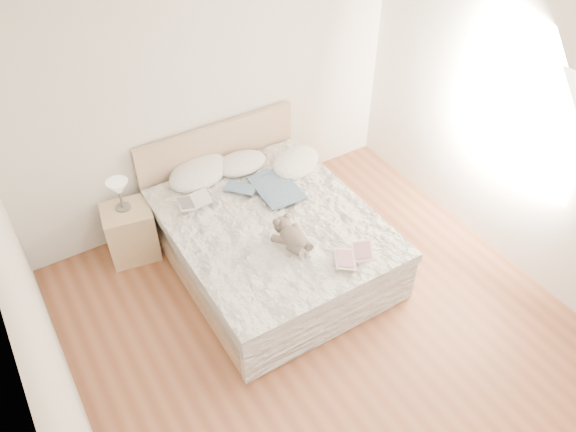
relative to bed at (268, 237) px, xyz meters
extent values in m
cube|color=brown|center=(0.00, -1.19, -0.31)|extent=(4.00, 4.50, 0.00)
cube|color=white|center=(0.00, -1.19, 2.39)|extent=(4.00, 4.50, 0.00)
cube|color=silver|center=(0.00, 1.06, 1.04)|extent=(4.00, 0.02, 2.70)
cube|color=silver|center=(-2.00, -1.19, 1.04)|extent=(0.02, 4.50, 2.70)
cube|color=silver|center=(2.00, -1.19, 1.04)|extent=(0.02, 4.50, 2.70)
cube|color=white|center=(1.99, -0.89, 1.14)|extent=(0.02, 1.30, 1.10)
cube|color=tan|center=(0.00, -0.04, -0.21)|extent=(1.68, 2.08, 0.20)
cube|color=silver|center=(0.00, -0.04, 0.04)|extent=(1.60, 2.00, 0.30)
cube|color=silver|center=(0.00, -0.09, 0.23)|extent=(1.72, 2.05, 0.10)
cube|color=tan|center=(0.00, 1.00, 0.19)|extent=(1.70, 0.06, 1.00)
cube|color=tan|center=(-1.07, 0.77, -0.03)|extent=(0.51, 0.47, 0.56)
cylinder|color=#524C48|center=(-1.08, 0.81, 0.26)|extent=(0.14, 0.14, 0.02)
cylinder|color=#45403A|center=(-1.08, 0.81, 0.37)|extent=(0.03, 0.03, 0.19)
cone|color=white|center=(-1.08, 0.81, 0.49)|extent=(0.24, 0.24, 0.14)
ellipsoid|color=white|center=(-0.29, 0.84, 0.33)|extent=(0.79, 0.67, 0.20)
ellipsoid|color=white|center=(0.13, 0.76, 0.33)|extent=(0.54, 0.38, 0.16)
ellipsoid|color=white|center=(0.61, 0.48, 0.33)|extent=(0.70, 0.63, 0.17)
cube|color=silver|center=(-0.51, 0.48, 0.32)|extent=(0.34, 0.26, 0.02)
cube|color=beige|center=(0.33, -0.86, 0.32)|extent=(0.43, 0.39, 0.02)
camera|label=1|loc=(-1.83, -3.33, 3.66)|focal=35.00mm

